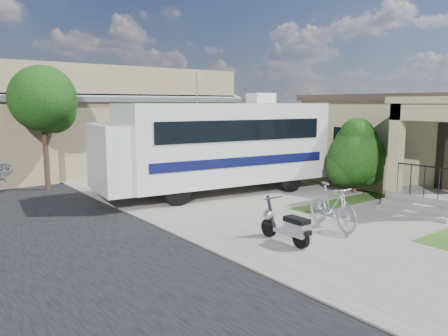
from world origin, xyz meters
TOP-DOWN VIEW (x-y plane):
  - ground at (0.00, 0.00)m, footprint 120.00×120.00m
  - sidewalk_slab at (-1.00, 10.00)m, footprint 4.00×80.00m
  - driveway_slab at (1.50, 4.50)m, footprint 7.00×6.00m
  - walk_slab at (3.00, -1.00)m, footprint 4.00×3.00m
  - house at (8.88, 1.43)m, footprint 9.47×7.80m
  - warehouse at (0.00, 13.97)m, footprint 12.50×8.40m
  - street_tree_a at (-3.70, 9.05)m, footprint 2.44×2.40m
  - motorhome at (0.78, 4.63)m, footprint 8.45×3.59m
  - shrub at (4.78, 1.70)m, footprint 2.20×2.10m
  - scooter at (-1.35, -0.98)m, footprint 0.53×1.52m
  - bicycle at (0.44, -0.78)m, footprint 0.97×1.97m
  - garden_hose at (3.74, -0.30)m, footprint 0.41×0.41m

SIDE VIEW (x-z plane):
  - ground at x=0.00m, z-range 0.00..0.00m
  - driveway_slab at x=1.50m, z-range 0.00..0.05m
  - walk_slab at x=3.00m, z-range 0.00..0.05m
  - sidewalk_slab at x=-1.00m, z-range 0.00..0.06m
  - garden_hose at x=3.74m, z-range 0.00..0.19m
  - scooter at x=-1.35m, z-range -0.05..0.95m
  - bicycle at x=0.44m, z-range 0.00..1.14m
  - shrub at x=4.78m, z-range 0.03..2.73m
  - house at x=8.88m, z-range 0.00..3.55m
  - motorhome at x=0.78m, z-range -0.30..3.90m
  - warehouse at x=0.00m, z-range -0.53..4.51m
  - street_tree_a at x=-3.70m, z-range 0.96..5.54m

